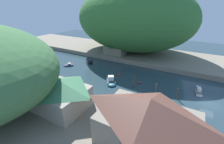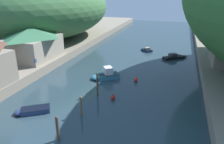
% 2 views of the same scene
% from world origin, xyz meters
% --- Properties ---
extents(water_surface, '(130.00, 130.00, 0.00)m').
position_xyz_m(water_surface, '(0.00, 30.00, 0.00)').
color(water_surface, '#283D47').
rests_on(water_surface, ground).
extents(left_bank, '(22.00, 120.00, 1.54)m').
position_xyz_m(left_bank, '(-23.63, 30.00, 0.77)').
color(left_bank, gray).
rests_on(left_bank, ground).
extents(hillside_left, '(29.21, 40.90, 15.31)m').
position_xyz_m(hillside_left, '(-24.73, 41.62, 9.19)').
color(hillside_left, '#3D6B3D').
rests_on(hillside_left, left_bank).
extents(boathouse_shed, '(8.27, 10.26, 5.75)m').
position_xyz_m(boathouse_shed, '(-17.36, 24.79, 4.51)').
color(boathouse_shed, gray).
rests_on(boathouse_shed, left_bank).
extents(boat_open_rowboat, '(5.33, 4.80, 1.16)m').
position_xyz_m(boat_open_rowboat, '(8.20, 37.48, 0.36)').
color(boat_open_rowboat, black).
rests_on(boat_open_rowboat, water_surface).
extents(boat_far_right_bank, '(4.25, 3.49, 0.56)m').
position_xyz_m(boat_far_right_bank, '(-7.17, 9.95, 0.28)').
color(boat_far_right_bank, navy).
rests_on(boat_far_right_bank, water_surface).
extents(boat_cabin_cruiser, '(3.26, 3.21, 0.94)m').
position_xyz_m(boat_cabin_cruiser, '(1.34, 41.61, 0.30)').
color(boat_cabin_cruiser, navy).
rests_on(boat_cabin_cruiser, water_surface).
extents(boat_mid_channel, '(4.86, 4.30, 1.91)m').
position_xyz_m(boat_mid_channel, '(-2.34, 22.65, 0.57)').
color(boat_mid_channel, teal).
rests_on(boat_mid_channel, water_surface).
extents(mooring_post_nearest, '(0.30, 0.30, 2.70)m').
position_xyz_m(mooring_post_nearest, '(-1.45, 6.45, 1.36)').
color(mooring_post_nearest, '#4C3D2D').
rests_on(mooring_post_nearest, water_surface).
extents(mooring_post_second, '(0.27, 0.27, 2.49)m').
position_xyz_m(mooring_post_second, '(-1.23, 11.17, 1.25)').
color(mooring_post_second, brown).
rests_on(mooring_post_second, water_surface).
extents(mooring_post_middle, '(0.25, 0.25, 3.27)m').
position_xyz_m(mooring_post_middle, '(-1.32, 16.60, 1.64)').
color(mooring_post_middle, '#4C3D2D').
rests_on(mooring_post_middle, water_surface).
extents(channel_buoy_near, '(0.62, 0.62, 0.94)m').
position_xyz_m(channel_buoy_near, '(2.76, 22.86, 0.36)').
color(channel_buoy_near, red).
rests_on(channel_buoy_near, water_surface).
extents(channel_buoy_far, '(0.60, 0.60, 0.90)m').
position_xyz_m(channel_buoy_far, '(1.08, 16.01, 0.35)').
color(channel_buoy_far, red).
rests_on(channel_buoy_far, water_surface).
extents(person_on_quay, '(0.28, 0.41, 1.69)m').
position_xyz_m(person_on_quay, '(-13.62, 20.18, 2.51)').
color(person_on_quay, '#282D3D').
rests_on(person_on_quay, left_bank).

